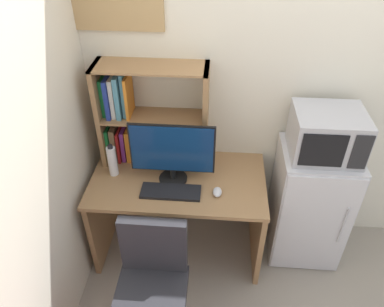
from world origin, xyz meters
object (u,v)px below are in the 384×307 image
(keyboard, at_px, (171,192))
(hutch_bookshelf, at_px, (137,116))
(computer_mouse, at_px, (217,192))
(microwave, at_px, (327,134))
(desk_chair, at_px, (153,295))
(water_bottle, at_px, (112,161))
(mini_fridge, at_px, (309,204))
(monitor, at_px, (172,151))

(keyboard, bearing_deg, hutch_bookshelf, 126.19)
(computer_mouse, distance_m, microwave, 0.80)
(microwave, bearing_deg, desk_chair, -142.50)
(water_bottle, distance_m, mini_fridge, 1.46)
(computer_mouse, xyz_separation_m, desk_chair, (-0.35, -0.57, -0.34))
(microwave, xyz_separation_m, desk_chair, (-1.03, -0.79, -0.68))
(mini_fridge, distance_m, desk_chair, 1.30)
(hutch_bookshelf, distance_m, water_bottle, 0.35)
(computer_mouse, relative_size, mini_fridge, 0.10)
(microwave, bearing_deg, keyboard, -166.41)
(hutch_bookshelf, distance_m, computer_mouse, 0.76)
(water_bottle, bearing_deg, monitor, -3.34)
(computer_mouse, relative_size, water_bottle, 0.37)
(hutch_bookshelf, height_order, microwave, hutch_bookshelf)
(computer_mouse, bearing_deg, monitor, 157.40)
(mini_fridge, bearing_deg, keyboard, -166.58)
(water_bottle, distance_m, microwave, 1.44)
(monitor, xyz_separation_m, keyboard, (0.00, -0.14, -0.23))
(keyboard, relative_size, water_bottle, 1.61)
(keyboard, xyz_separation_m, microwave, (0.99, 0.24, 0.36))
(water_bottle, xyz_separation_m, mini_fridge, (1.41, 0.07, -0.37))
(microwave, bearing_deg, mini_fridge, -89.96)
(water_bottle, bearing_deg, computer_mouse, -11.83)
(computer_mouse, distance_m, water_bottle, 0.75)
(hutch_bookshelf, distance_m, desk_chair, 1.17)
(keyboard, bearing_deg, mini_fridge, 13.42)
(desk_chair, bearing_deg, keyboard, 85.20)
(microwave, distance_m, desk_chair, 1.47)
(microwave, bearing_deg, hutch_bookshelf, 174.01)
(hutch_bookshelf, bearing_deg, desk_chair, -76.36)
(mini_fridge, bearing_deg, hutch_bookshelf, 173.88)
(monitor, bearing_deg, hutch_bookshelf, 139.61)
(monitor, bearing_deg, computer_mouse, -22.60)
(mini_fridge, height_order, desk_chair, mini_fridge)
(water_bottle, height_order, desk_chair, water_bottle)
(monitor, bearing_deg, microwave, 5.66)
(water_bottle, bearing_deg, hutch_bookshelf, 53.58)
(keyboard, bearing_deg, microwave, 13.59)
(monitor, relative_size, water_bottle, 2.29)
(hutch_bookshelf, relative_size, computer_mouse, 8.13)
(monitor, bearing_deg, keyboard, -89.67)
(monitor, xyz_separation_m, desk_chair, (-0.05, -0.70, -0.56))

